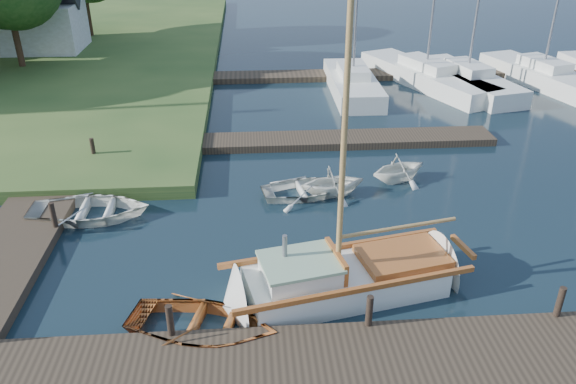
{
  "coord_description": "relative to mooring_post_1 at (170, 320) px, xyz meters",
  "views": [
    {
      "loc": [
        -1.07,
        -14.9,
        9.04
      ],
      "look_at": [
        0.0,
        0.0,
        1.2
      ],
      "focal_mm": 35.0,
      "sensor_mm": 36.0,
      "label": 1
    }
  ],
  "objects": [
    {
      "name": "marina_boat_5",
      "position": [
        17.87,
        18.98,
        -0.13
      ],
      "size": [
        4.31,
        8.29,
        10.35
      ],
      "rotation": [
        0.0,
        0.0,
        1.85
      ],
      "color": "white",
      "rests_on": "ground"
    },
    {
      "name": "marina_boat_4",
      "position": [
        13.49,
        18.46,
        -0.13
      ],
      "size": [
        3.88,
        8.01,
        10.74
      ],
      "rotation": [
        0.0,
        0.0,
        1.8
      ],
      "color": "white",
      "rests_on": "ground"
    },
    {
      "name": "tender_b",
      "position": [
        4.66,
        6.96,
        -0.11
      ],
      "size": [
        2.53,
        2.28,
        1.17
      ],
      "primitive_type": "imported",
      "rotation": [
        0.0,
        0.0,
        1.75
      ],
      "color": "white",
      "rests_on": "ground"
    },
    {
      "name": "near_dock",
      "position": [
        3.0,
        -1.0,
        -0.55
      ],
      "size": [
        18.0,
        2.2,
        0.3
      ],
      "primitive_type": "cube",
      "color": "#31281D",
      "rests_on": "ground"
    },
    {
      "name": "mooring_post_2",
      "position": [
        4.5,
        0.0,
        0.0
      ],
      "size": [
        0.16,
        0.16,
        0.8
      ],
      "primitive_type": "cylinder",
      "color": "black",
      "rests_on": "near_dock"
    },
    {
      "name": "dinghy",
      "position": [
        0.67,
        0.3,
        -0.33
      ],
      "size": [
        4.1,
        3.39,
        0.73
      ],
      "primitive_type": "imported",
      "rotation": [
        0.0,
        0.0,
        1.3
      ],
      "color": "#9C561C",
      "rests_on": "ground"
    },
    {
      "name": "tender_d",
      "position": [
        7.19,
        7.91,
        -0.13
      ],
      "size": [
        2.74,
        2.58,
        1.15
      ],
      "primitive_type": "imported",
      "rotation": [
        0.0,
        0.0,
        1.97
      ],
      "color": "white",
      "rests_on": "ground"
    },
    {
      "name": "marina_boat_3",
      "position": [
        11.52,
        19.36,
        -0.13
      ],
      "size": [
        5.6,
        9.45,
        11.71
      ],
      "rotation": [
        0.0,
        0.0,
        1.96
      ],
      "color": "white",
      "rests_on": "ground"
    },
    {
      "name": "tender_a",
      "position": [
        -3.24,
        5.98,
        -0.31
      ],
      "size": [
        3.73,
        2.67,
        0.77
      ],
      "primitive_type": "imported",
      "rotation": [
        0.0,
        0.0,
        1.57
      ],
      "color": "white",
      "rests_on": "ground"
    },
    {
      "name": "far_dock",
      "position": [
        5.0,
        11.5,
        -0.55
      ],
      "size": [
        14.0,
        1.6,
        0.3
      ],
      "primitive_type": "cube",
      "color": "#31281D",
      "rests_on": "ground"
    },
    {
      "name": "mooring_post_1",
      "position": [
        0.0,
        0.0,
        0.0
      ],
      "size": [
        0.16,
        0.16,
        0.8
      ],
      "primitive_type": "cylinder",
      "color": "black",
      "rests_on": "near_dock"
    },
    {
      "name": "ground",
      "position": [
        3.0,
        5.0,
        -0.7
      ],
      "size": [
        160.0,
        160.0,
        0.0
      ],
      "primitive_type": "plane",
      "color": "black",
      "rests_on": "ground"
    },
    {
      "name": "mooring_post_4",
      "position": [
        -4.0,
        5.0,
        0.0
      ],
      "size": [
        0.16,
        0.16,
        0.8
      ],
      "primitive_type": "cylinder",
      "color": "black",
      "rests_on": "left_dock"
    },
    {
      "name": "house_c",
      "position": [
        -11.0,
        27.0,
        1.88
      ],
      "size": [
        5.25,
        4.0,
        5.28
      ],
      "color": "beige",
      "rests_on": "shore"
    },
    {
      "name": "mooring_post_3",
      "position": [
        9.0,
        0.0,
        0.0
      ],
      "size": [
        0.16,
        0.16,
        0.8
      ],
      "primitive_type": "cylinder",
      "color": "black",
      "rests_on": "near_dock"
    },
    {
      "name": "left_dock",
      "position": [
        -5.0,
        7.0,
        -0.55
      ],
      "size": [
        2.2,
        18.0,
        0.3
      ],
      "primitive_type": "cube",
      "color": "#31281D",
      "rests_on": "ground"
    },
    {
      "name": "mooring_post_5",
      "position": [
        -4.0,
        10.0,
        0.0
      ],
      "size": [
        0.16,
        0.16,
        0.8
      ],
      "primitive_type": "cylinder",
      "color": "black",
      "rests_on": "left_dock"
    },
    {
      "name": "marina_boat_2",
      "position": [
        7.32,
        18.25,
        -0.13
      ],
      "size": [
        2.28,
        7.11,
        10.35
      ],
      "rotation": [
        0.0,
        0.0,
        1.56
      ],
      "color": "white",
      "rests_on": "ground"
    },
    {
      "name": "tender_c",
      "position": [
        3.8,
        7.03,
        -0.38
      ],
      "size": [
        3.42,
        2.7,
        0.64
      ],
      "primitive_type": "imported",
      "rotation": [
        0.0,
        0.0,
        1.74
      ],
      "color": "white",
      "rests_on": "ground"
    },
    {
      "name": "sailboat",
      "position": [
        4.37,
        1.69,
        -0.36
      ],
      "size": [
        7.4,
        3.43,
        9.83
      ],
      "rotation": [
        0.0,
        0.0,
        0.21
      ],
      "color": "white",
      "rests_on": "ground"
    },
    {
      "name": "pontoon",
      "position": [
        13.0,
        21.0,
        -0.55
      ],
      "size": [
        30.0,
        1.6,
        0.3
      ],
      "primitive_type": "cube",
      "color": "#31281D",
      "rests_on": "ground"
    }
  ]
}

